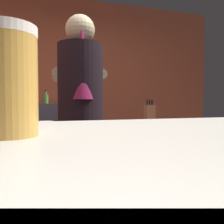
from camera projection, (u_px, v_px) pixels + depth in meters
The scene contains 10 objects.
wall_back at pixel (60, 87), 3.46m from camera, with size 5.20×0.10×2.70m, color brown.
prep_counter at pixel (106, 169), 2.27m from camera, with size 2.10×0.60×0.89m, color #49342C.
back_shelf at pixel (44, 143), 3.16m from camera, with size 0.90×0.36×1.10m, color #3C3943.
bartender at pixel (81, 114), 1.71m from camera, with size 0.43×0.52×1.77m.
knife_block at pixel (150, 114), 2.42m from camera, with size 0.10×0.08×0.26m.
mixing_bowl at pixel (45, 124), 2.13m from camera, with size 0.18×0.18×0.05m, color silver.
chefs_knife at pixel (103, 126), 2.19m from camera, with size 0.24×0.03×0.01m, color silver.
pint_glass_far at pixel (9, 82), 0.31m from camera, with size 0.08×0.08×0.15m.
bottle_hot_sauce at pixel (46, 98), 3.11m from camera, with size 0.07×0.07×0.18m.
bottle_soy at pixel (33, 98), 3.05m from camera, with size 0.07×0.07×0.19m.
Camera 1 is at (-0.24, -1.36, 1.11)m, focal length 36.27 mm.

